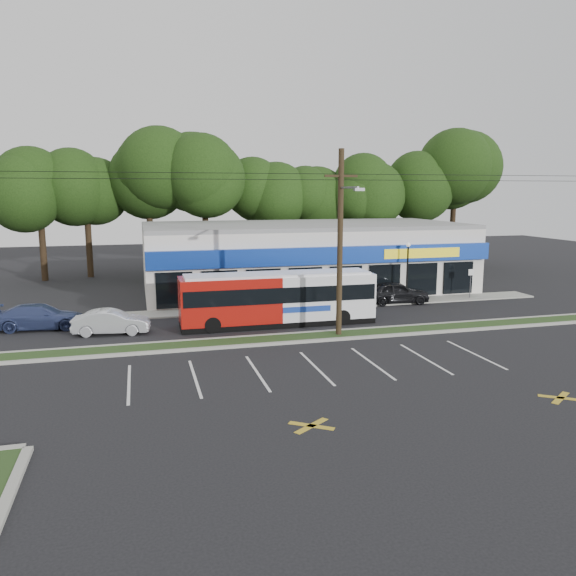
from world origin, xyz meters
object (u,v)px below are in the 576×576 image
at_px(car_blue, 40,317).
at_px(pedestrian_a, 287,297).
at_px(sign_post, 471,278).
at_px(car_silver, 111,322).
at_px(utility_pole, 338,237).
at_px(metrobus, 278,297).
at_px(car_dark, 396,292).
at_px(pedestrian_b, 300,301).
at_px(lamp_post, 408,265).

xyz_separation_m(car_blue, pedestrian_a, (15.00, 1.13, 0.20)).
bearing_deg(sign_post, car_silver, -171.24).
relative_size(utility_pole, metrobus, 4.33).
xyz_separation_m(car_dark, pedestrian_a, (-8.00, -0.37, 0.12)).
bearing_deg(metrobus, pedestrian_b, 50.46).
height_order(lamp_post, car_dark, lamp_post).
xyz_separation_m(utility_pole, car_silver, (-11.83, 3.80, -4.73)).
height_order(pedestrian_a, pedestrian_b, pedestrian_a).
bearing_deg(pedestrian_b, car_blue, 4.66).
distance_m(utility_pole, pedestrian_a, 8.53).
distance_m(lamp_post, metrobus, 11.42).
bearing_deg(car_dark, car_blue, 98.43).
relative_size(lamp_post, car_blue, 0.85).
bearing_deg(lamp_post, pedestrian_a, -175.73).
bearing_deg(pedestrian_b, utility_pole, 98.05).
distance_m(utility_pole, car_dark, 11.41).
bearing_deg(car_dark, metrobus, 117.45).
distance_m(lamp_post, sign_post, 5.13).
distance_m(lamp_post, pedestrian_b, 8.89).
relative_size(lamp_post, car_dark, 0.91).
bearing_deg(sign_post, lamp_post, 177.42).
xyz_separation_m(sign_post, pedestrian_b, (-13.50, -1.64, -0.71)).
relative_size(sign_post, pedestrian_b, 1.31).
xyz_separation_m(utility_pole, pedestrian_a, (-0.83, 7.20, -4.50)).
distance_m(lamp_post, car_dark, 2.15).
relative_size(utility_pole, lamp_post, 11.76).
relative_size(sign_post, car_blue, 0.45).
distance_m(utility_pole, lamp_post, 11.67).
bearing_deg(utility_pole, sign_post, 30.15).
bearing_deg(pedestrian_a, lamp_post, 158.21).
distance_m(utility_pole, metrobus, 5.71).
xyz_separation_m(car_silver, pedestrian_a, (11.00, 3.40, 0.24)).
height_order(lamp_post, car_silver, lamp_post).
bearing_deg(car_silver, car_blue, 66.92).
xyz_separation_m(lamp_post, pedestrian_b, (-8.50, -1.87, -1.82)).
xyz_separation_m(metrobus, pedestrian_a, (1.53, 3.63, -0.72)).
height_order(car_dark, car_silver, car_dark).
bearing_deg(pedestrian_b, car_silver, 15.77).
distance_m(utility_pole, car_blue, 17.59).
xyz_separation_m(metrobus, car_silver, (-9.47, 0.22, -0.96)).
bearing_deg(utility_pole, metrobus, 123.48).
xyz_separation_m(utility_pole, car_dark, (7.17, 7.57, -4.62)).
bearing_deg(metrobus, lamp_post, 22.56).
distance_m(sign_post, car_blue, 29.05).
bearing_deg(pedestrian_a, sign_post, 155.77).
bearing_deg(utility_pole, lamp_post, 43.95).
bearing_deg(lamp_post, utility_pole, -136.05).
distance_m(sign_post, pedestrian_a, 14.02).
bearing_deg(car_dark, car_silver, 105.93).
bearing_deg(car_dark, utility_pole, 141.25).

